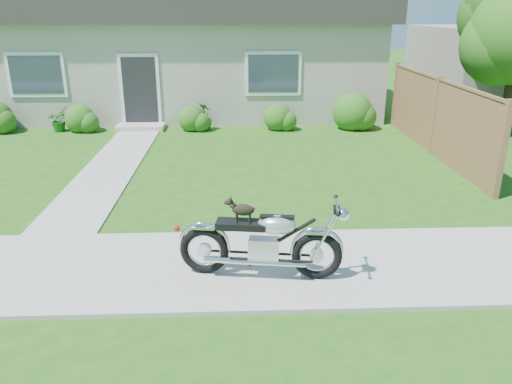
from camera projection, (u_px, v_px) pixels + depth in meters
ground at (141, 268)px, 6.99m from camera, size 80.00×80.00×0.00m
sidewalk at (141, 267)px, 6.98m from camera, size 24.00×2.20×0.04m
walkway at (114, 164)px, 11.61m from camera, size 1.20×8.00×0.03m
house at (196, 47)px, 17.49m from camera, size 12.60×7.03×4.50m
fence at (436, 116)px, 12.30m from camera, size 0.12×6.62×1.90m
shrub_row at (206, 116)px, 14.83m from camera, size 11.65×1.19×1.19m
potted_plant_left at (58, 120)px, 14.74m from camera, size 0.58×0.65×0.68m
potted_plant_right at (205, 116)px, 14.88m from camera, size 0.64×0.64×0.82m
motorcycle_with_dog at (264, 242)px, 6.55m from camera, size 2.22×0.65×1.09m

